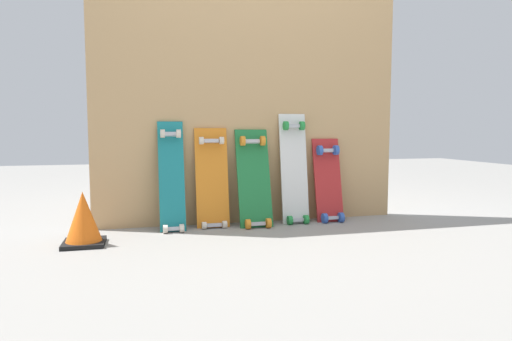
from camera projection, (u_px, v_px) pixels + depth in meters
name	position (u px, v px, depth m)	size (l,w,h in m)	color
ground_plane	(254.00, 223.00, 3.12)	(12.00, 12.00, 0.00)	gray
plywood_wall_panel	(251.00, 95.00, 3.11)	(2.15, 0.04, 1.79)	tan
skateboard_teal	(172.00, 181.00, 2.90)	(0.17, 0.24, 0.78)	#197A7F
skateboard_orange	(212.00, 183.00, 3.00)	(0.22, 0.18, 0.73)	orange
skateboard_green	(254.00, 182.00, 3.03)	(0.23, 0.26, 0.72)	#1E7238
skateboard_white	(294.00, 173.00, 3.13)	(0.19, 0.19, 0.83)	silver
skateboard_red	(328.00, 184.00, 3.19)	(0.20, 0.21, 0.65)	#B22626
traffic_cone	(83.00, 219.00, 2.51)	(0.23, 0.23, 0.31)	black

